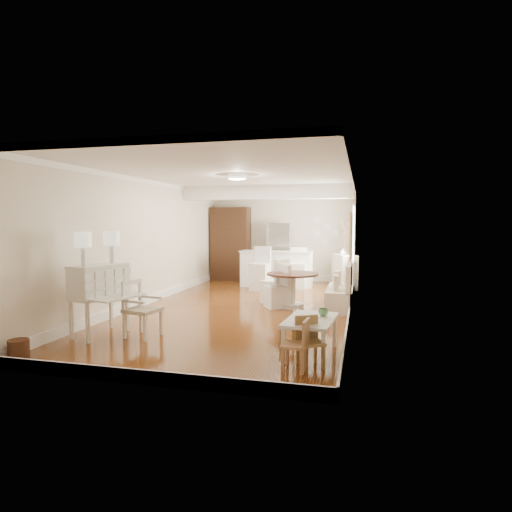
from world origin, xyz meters
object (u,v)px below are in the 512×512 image
at_px(kids_chair_c, 310,342).
at_px(breakfast_counter, 276,269).
at_px(kids_chair_a, 295,344).
at_px(bar_stool_right, 298,268).
at_px(gustavian_armchair, 143,309).
at_px(wicker_basket, 19,349).
at_px(fridge, 290,253).
at_px(pantry_cabinet, 231,244).
at_px(dining_table, 292,290).
at_px(slip_chair_near, 277,286).
at_px(sideboard, 345,271).
at_px(secretary_bureau, 100,300).
at_px(kids_chair_b, 287,327).
at_px(bar_stool_left, 260,269).
at_px(kids_table, 310,337).
at_px(slip_chair_far, 274,281).

bearing_deg(kids_chair_c, breakfast_counter, 76.21).
bearing_deg(kids_chair_a, bar_stool_right, -167.72).
distance_m(gustavian_armchair, wicker_basket, 1.82).
height_order(wicker_basket, kids_chair_c, kids_chair_c).
bearing_deg(fridge, wicker_basket, -105.96).
bearing_deg(pantry_cabinet, dining_table, -56.35).
bearing_deg(slip_chair_near, sideboard, 121.13).
distance_m(secretary_bureau, pantry_cabinet, 6.92).
height_order(kids_chair_b, kids_chair_c, kids_chair_c).
bearing_deg(bar_stool_right, breakfast_counter, 158.87).
relative_size(bar_stool_left, fridge, 0.66).
bearing_deg(kids_chair_b, kids_chair_c, 19.33).
height_order(gustavian_armchair, breakfast_counter, breakfast_counter).
bearing_deg(sideboard, wicker_basket, -139.34).
height_order(gustavian_armchair, kids_chair_b, gustavian_armchair).
height_order(kids_chair_c, sideboard, sideboard).
xyz_separation_m(kids_table, dining_table, (-0.76, 3.21, 0.12)).
bearing_deg(breakfast_counter, kids_chair_a, -76.89).
bearing_deg(kids_chair_a, kids_chair_c, 136.70).
bearing_deg(pantry_cabinet, bar_stool_right, -29.51).
bearing_deg(sideboard, dining_table, -128.62).
xyz_separation_m(breakfast_counter, fridge, (0.20, 1.05, 0.39)).
bearing_deg(bar_stool_right, dining_table, -84.27).
distance_m(bar_stool_left, bar_stool_right, 1.09).
xyz_separation_m(dining_table, pantry_cabinet, (-2.61, 3.92, 0.77)).
bearing_deg(breakfast_counter, kids_table, -74.51).
bearing_deg(kids_chair_c, slip_chair_far, 78.83).
bearing_deg(kids_table, gustavian_armchair, 173.47).
bearing_deg(wicker_basket, kids_chair_c, 9.33).
distance_m(wicker_basket, breakfast_counter, 7.49).
bearing_deg(gustavian_armchair, secretary_bureau, 106.51).
bearing_deg(secretary_bureau, breakfast_counter, 86.28).
bearing_deg(kids_chair_b, dining_table, -178.46).
relative_size(kids_chair_a, kids_chair_c, 1.00).
bearing_deg(fridge, pantry_cabinet, 179.10).
height_order(kids_chair_a, dining_table, dining_table).
relative_size(slip_chair_near, bar_stool_left, 0.79).
distance_m(kids_chair_c, bar_stool_left, 6.08).
height_order(kids_chair_a, breakfast_counter, breakfast_counter).
relative_size(dining_table, slip_chair_near, 1.19).
relative_size(gustavian_armchair, bar_stool_left, 0.78).
xyz_separation_m(gustavian_armchair, bar_stool_left, (0.78, 4.94, 0.13)).
distance_m(gustavian_armchair, breakfast_counter, 5.83).
bearing_deg(breakfast_counter, kids_chair_b, -77.18).
bearing_deg(pantry_cabinet, fridge, -0.90).
xyz_separation_m(kids_chair_b, pantry_cabinet, (-2.96, 6.60, 0.89)).
distance_m(wicker_basket, bar_stool_left, 6.65).
bearing_deg(kids_chair_c, pantry_cabinet, 85.63).
xyz_separation_m(kids_chair_c, slip_chair_far, (-1.31, 4.16, 0.18)).
height_order(kids_table, bar_stool_right, bar_stool_right).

